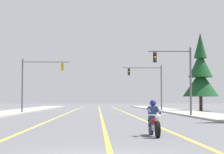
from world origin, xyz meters
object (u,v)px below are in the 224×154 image
at_px(traffic_signal_mid_right, 150,81).
at_px(conifer_tree_right_verge_far, 201,75).
at_px(traffic_signal_near_right, 179,71).
at_px(traffic_signal_near_left, 36,77).
at_px(motorcycle_with_rider, 154,122).

bearing_deg(traffic_signal_mid_right, conifer_tree_right_verge_far, 7.87).
height_order(traffic_signal_near_right, traffic_signal_near_left, same).
bearing_deg(traffic_signal_near_left, motorcycle_with_rider, -74.01).
height_order(traffic_signal_near_right, traffic_signal_mid_right, same).
distance_m(motorcycle_with_rider, conifer_tree_right_verge_far, 43.70).
bearing_deg(traffic_signal_near_right, motorcycle_with_rider, -103.33).
bearing_deg(motorcycle_with_rider, traffic_signal_near_left, 105.99).
xyz_separation_m(traffic_signal_mid_right, conifer_tree_right_verge_far, (7.09, 0.98, 0.84)).
relative_size(traffic_signal_mid_right, conifer_tree_right_verge_far, 0.57).
distance_m(motorcycle_with_rider, traffic_signal_mid_right, 41.27).
bearing_deg(traffic_signal_near_left, traffic_signal_mid_right, 31.13).
relative_size(traffic_signal_near_right, conifer_tree_right_verge_far, 0.57).
height_order(motorcycle_with_rider, conifer_tree_right_verge_far, conifer_tree_right_verge_far).
bearing_deg(motorcycle_with_rider, conifer_tree_right_verge_far, 74.08).
relative_size(traffic_signal_near_right, traffic_signal_mid_right, 1.00).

